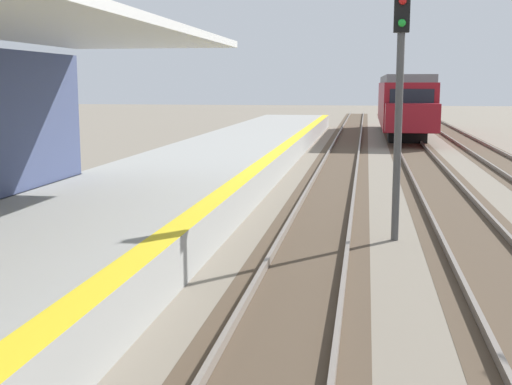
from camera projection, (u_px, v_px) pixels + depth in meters
The scene contains 5 objects.
station_platform at pixel (120, 214), 15.30m from camera, with size 5.00×80.00×0.91m.
track_pair_nearest_platform at pixel (326, 206), 18.57m from camera, with size 2.34×120.00×0.16m.
track_pair_middle at pixel (454, 210), 18.04m from camera, with size 2.34×120.00×0.16m.
approaching_train at pixel (403, 102), 44.65m from camera, with size 2.93×19.60×4.76m.
rail_signal_post at pixel (399, 91), 14.23m from camera, with size 0.32×0.34×5.20m.
Camera 1 is at (2.93, 1.65, 3.35)m, focal length 47.73 mm.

